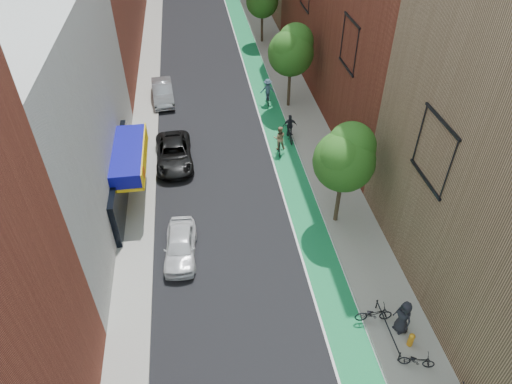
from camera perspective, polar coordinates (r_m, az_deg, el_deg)
name	(u,v)px	position (r m, az deg, el deg)	size (l,w,h in m)	color
bike_lane	(265,97)	(39.97, 1.15, 11.85)	(2.00, 68.00, 0.01)	#136F48
sidewalk_left	(147,104)	(39.71, -13.50, 10.64)	(2.00, 68.00, 0.15)	gray
sidewalk_right	(294,94)	(40.39, 4.73, 12.14)	(3.00, 68.00, 0.15)	gray
building_left_white	(27,120)	(27.66, -26.72, 8.06)	(8.00, 20.00, 12.00)	silver
tree_near	(345,157)	(24.68, 11.10, 4.35)	(3.40, 3.36, 6.42)	#332619
tree_mid	(291,49)	(36.44, 4.45, 17.36)	(3.55, 3.53, 6.74)	#332619
parked_car_white	(180,245)	(25.09, -9.44, -6.61)	(1.66, 4.11, 1.40)	silver
parked_car_black	(174,154)	(31.85, -10.21, 4.75)	(2.41, 5.23, 1.45)	black
parked_car_silver	(163,92)	(39.81, -11.58, 12.15)	(1.63, 4.67, 1.54)	gray
cyclist_lane_near	(279,142)	(32.25, 2.94, 6.24)	(0.93, 1.76, 2.11)	black
cyclist_lane_mid	(290,131)	(33.81, 4.25, 7.61)	(1.00, 1.87, 2.04)	black
cyclist_lane_far	(268,93)	(38.46, 1.47, 12.31)	(1.21, 1.70, 2.15)	black
parked_bike_near	(374,314)	(22.75, 14.51, -14.51)	(0.62, 1.77, 0.93)	black
parked_bike_far	(417,360)	(21.98, 19.49, -19.22)	(0.53, 1.52, 0.80)	black
pedestrian	(403,317)	(22.39, 17.94, -14.63)	(0.93, 0.61, 1.91)	black
fire_hydrant	(411,339)	(22.47, 18.82, -17.03)	(0.27, 0.27, 0.79)	orange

